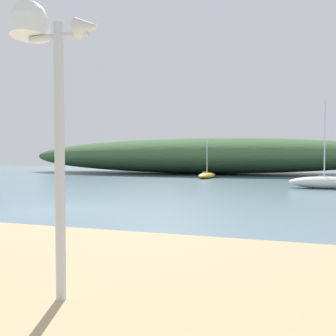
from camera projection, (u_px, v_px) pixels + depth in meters
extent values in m
plane|color=slate|center=(62.00, 209.00, 11.84)|extent=(120.00, 120.00, 0.00)
ellipsoid|color=#3D6038|center=(199.00, 156.00, 40.63)|extent=(48.10, 15.16, 4.54)
cylinder|color=silver|center=(60.00, 163.00, 3.74)|extent=(0.12, 0.12, 3.34)
cylinder|color=silver|center=(58.00, 36.00, 3.69)|extent=(0.80, 0.07, 0.07)
cylinder|color=white|center=(30.00, 28.00, 3.79)|extent=(0.46, 0.46, 0.21)
sphere|color=white|center=(30.00, 19.00, 3.79)|extent=(0.42, 0.42, 0.42)
cone|color=silver|center=(88.00, 27.00, 3.58)|extent=(0.29, 0.24, 0.24)
cylinder|color=orange|center=(31.00, 0.00, 3.78)|extent=(0.01, 0.01, 0.05)
ellipsoid|color=white|center=(324.00, 182.00, 19.85)|extent=(4.29, 1.45, 0.77)
cylinder|color=silver|center=(325.00, 140.00, 19.76)|extent=(0.08, 0.08, 5.08)
cylinder|color=silver|center=(335.00, 176.00, 19.66)|extent=(1.93, 0.07, 0.06)
ellipsoid|color=gold|center=(207.00, 175.00, 30.45)|extent=(1.80, 4.28, 0.52)
cylinder|color=silver|center=(207.00, 156.00, 30.40)|extent=(0.08, 0.08, 3.62)
cylinder|color=silver|center=(205.00, 172.00, 29.87)|extent=(0.30, 1.86, 0.06)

